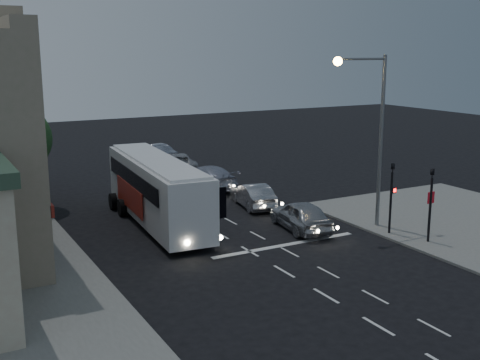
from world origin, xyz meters
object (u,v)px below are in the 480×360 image
car_sedan_b (207,177)px  car_extra (152,153)px  regulatory_sign (430,206)px  streetlight (372,122)px  car_suv (300,215)px  car_sedan_c (177,163)px  street_tree (16,136)px  traffic_signal_side (431,196)px  traffic_signal_main (392,189)px  tour_bus (157,189)px  car_sedan_a (253,195)px

car_sedan_b → car_extra: (0.13, 10.92, 0.02)m
regulatory_sign → streetlight: 5.18m
car_suv → car_extra: car_extra is taller
car_suv → regulatory_sign: bearing=150.1°
car_sedan_c → street_tree: size_ratio=0.86×
car_suv → street_tree: street_tree is taller
car_suv → car_extra: 22.12m
car_sedan_b → traffic_signal_side: 16.84m
car_extra → car_suv: bearing=76.2°
car_sedan_b → traffic_signal_main: traffic_signal_main is taller
tour_bus → car_suv: tour_bus is taller
traffic_signal_side → regulatory_sign: bearing=43.9°
traffic_signal_side → regulatory_sign: traffic_signal_side is taller
car_extra → car_sedan_b: bearing=75.5°
car_extra → regulatory_sign: regulatory_sign is taller
car_sedan_b → streetlight: bearing=98.8°
regulatory_sign → car_sedan_b: bearing=109.2°
car_sedan_b → traffic_signal_side: traffic_signal_side is taller
car_sedan_a → car_extra: bearing=-79.0°
traffic_signal_main → streetlight: size_ratio=0.46×
tour_bus → car_sedan_b: size_ratio=2.21×
traffic_signal_side → street_tree: bearing=135.5°
regulatory_sign → traffic_signal_main: bearing=149.2°
car_sedan_a → regulatory_sign: 10.65m
regulatory_sign → street_tree: street_tree is taller
traffic_signal_main → streetlight: 3.61m
car_sedan_c → street_tree: bearing=38.7°
car_sedan_c → streetlight: (2.88, -19.08, 4.99)m
car_suv → streetlight: bearing=161.6°
car_suv → car_sedan_a: bearing=-83.8°
car_extra → street_tree: (-12.33, -10.89, 3.68)m
car_extra → streetlight: (3.22, -23.72, 4.92)m
car_suv → regulatory_sign: (5.19, -4.04, 0.80)m
car_sedan_a → streetlight: size_ratio=0.49×
car_sedan_b → street_tree: 12.76m
car_sedan_c → car_extra: 4.65m
traffic_signal_main → traffic_signal_side: size_ratio=1.00×
car_sedan_b → regulatory_sign: (5.30, -15.24, 0.81)m
tour_bus → traffic_signal_side: traffic_signal_side is taller
car_sedan_a → car_sedan_b: (-0.28, 5.89, 0.06)m
car_suv → streetlight: 6.11m
tour_bus → car_suv: bearing=-32.5°
car_sedan_b → traffic_signal_side: (4.30, -16.20, 1.63)m
tour_bus → car_suv: size_ratio=2.58×
car_sedan_a → regulatory_sign: bearing=128.7°
tour_bus → car_extra: tour_bus is taller
regulatory_sign → car_sedan_c: bearing=102.7°
car_suv → car_sedan_b: car_suv is taller
street_tree → traffic_signal_main: bearing=-42.0°
car_sedan_b → car_extra: bearing=-96.5°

